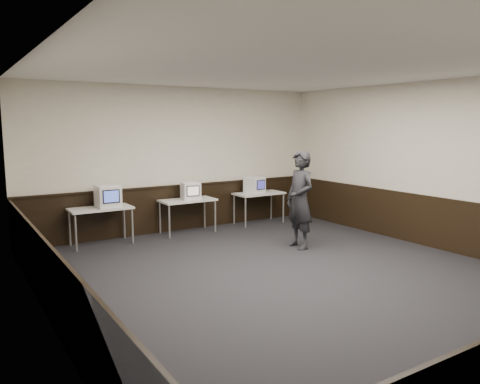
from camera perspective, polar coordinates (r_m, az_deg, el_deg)
name	(u,v)px	position (r m, az deg, el deg)	size (l,w,h in m)	color
floor	(290,277)	(7.48, 6.08, -10.32)	(8.00, 8.00, 0.00)	black
ceiling	(293,68)	(7.14, 6.48, 14.84)	(8.00, 8.00, 0.00)	white
back_wall	(179,159)	(10.54, -7.44, 3.96)	(7.00, 7.00, 0.00)	beige
left_wall	(46,194)	(5.67, -22.61, -0.24)	(8.00, 8.00, 0.00)	beige
right_wall	(435,165)	(9.70, 22.68, 3.03)	(8.00, 8.00, 0.00)	beige
wainscot_back	(180,208)	(10.66, -7.29, -1.95)	(6.98, 0.04, 1.00)	black
wainscot_left	(53,288)	(5.92, -21.81, -10.82)	(0.04, 7.98, 1.00)	black
wainscot_right	(431,222)	(9.83, 22.26, -3.36)	(0.04, 7.98, 1.00)	black
wainscot_rail	(180,185)	(10.56, -7.29, 0.81)	(6.98, 0.06, 0.04)	black
desk_left	(101,211)	(9.63, -16.63, -2.24)	(1.20, 0.60, 0.75)	silver
desk_center	(188,203)	(10.29, -6.41, -1.29)	(1.20, 0.60, 0.75)	silver
desk_right	(259,196)	(11.24, 2.33, -0.44)	(1.20, 0.60, 0.75)	silver
emac_left	(108,196)	(9.59, -15.81, -0.48)	(0.45, 0.48, 0.44)	white
emac_center	(191,191)	(10.27, -6.05, 0.16)	(0.44, 0.46, 0.38)	white
emac_right	(255,185)	(11.17, 1.79, 0.87)	(0.47, 0.48, 0.38)	white
person	(300,200)	(9.04, 7.33, -0.95)	(0.69, 0.45, 1.88)	black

